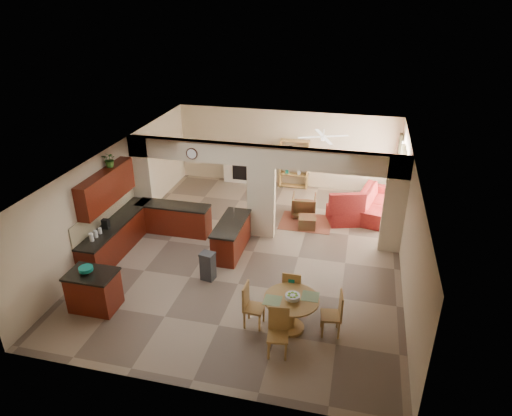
% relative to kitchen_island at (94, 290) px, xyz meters
% --- Properties ---
extents(floor, '(10.00, 10.00, 0.00)m').
position_rel_kitchen_island_xyz_m(floor, '(2.96, 3.25, -0.47)').
color(floor, '#86725D').
rests_on(floor, ground).
extents(ceiling, '(10.00, 10.00, 0.00)m').
position_rel_kitchen_island_xyz_m(ceiling, '(2.96, 3.25, 2.33)').
color(ceiling, white).
rests_on(ceiling, wall_back).
extents(wall_back, '(8.00, 0.00, 8.00)m').
position_rel_kitchen_island_xyz_m(wall_back, '(2.96, 8.25, 0.93)').
color(wall_back, beige).
rests_on(wall_back, floor).
extents(wall_front, '(8.00, 0.00, 8.00)m').
position_rel_kitchen_island_xyz_m(wall_front, '(2.96, -1.75, 0.93)').
color(wall_front, beige).
rests_on(wall_front, floor).
extents(wall_left, '(0.00, 10.00, 10.00)m').
position_rel_kitchen_island_xyz_m(wall_left, '(-1.04, 3.25, 0.93)').
color(wall_left, beige).
rests_on(wall_left, floor).
extents(wall_right, '(0.00, 10.00, 10.00)m').
position_rel_kitchen_island_xyz_m(wall_right, '(6.96, 3.25, 0.93)').
color(wall_right, beige).
rests_on(wall_right, floor).
extents(partition_left_pier, '(0.60, 0.25, 2.80)m').
position_rel_kitchen_island_xyz_m(partition_left_pier, '(-0.74, 4.25, 0.93)').
color(partition_left_pier, beige).
rests_on(partition_left_pier, floor).
extents(partition_center_pier, '(0.80, 0.25, 2.20)m').
position_rel_kitchen_island_xyz_m(partition_center_pier, '(2.96, 4.25, 0.63)').
color(partition_center_pier, beige).
rests_on(partition_center_pier, floor).
extents(partition_right_pier, '(0.60, 0.25, 2.80)m').
position_rel_kitchen_island_xyz_m(partition_right_pier, '(6.66, 4.25, 0.93)').
color(partition_right_pier, beige).
rests_on(partition_right_pier, floor).
extents(partition_header, '(8.00, 0.25, 0.60)m').
position_rel_kitchen_island_xyz_m(partition_header, '(2.96, 4.25, 2.03)').
color(partition_header, beige).
rests_on(partition_header, partition_center_pier).
extents(kitchen_counter, '(2.52, 3.29, 1.48)m').
position_rel_kitchen_island_xyz_m(kitchen_counter, '(-0.31, 3.00, -0.01)').
color(kitchen_counter, '#401607').
rests_on(kitchen_counter, floor).
extents(upper_cabinets, '(0.35, 2.40, 0.90)m').
position_rel_kitchen_island_xyz_m(upper_cabinets, '(-0.86, 2.45, 1.45)').
color(upper_cabinets, '#401607').
rests_on(upper_cabinets, wall_left).
extents(peninsula, '(0.70, 1.85, 0.91)m').
position_rel_kitchen_island_xyz_m(peninsula, '(2.36, 3.13, -0.02)').
color(peninsula, '#401607').
rests_on(peninsula, floor).
extents(wall_clock, '(0.34, 0.03, 0.34)m').
position_rel_kitchen_island_xyz_m(wall_clock, '(0.96, 4.10, 1.98)').
color(wall_clock, '#482318').
rests_on(wall_clock, partition_header).
extents(rug, '(1.60, 1.30, 0.01)m').
position_rel_kitchen_island_xyz_m(rug, '(4.16, 5.35, -0.47)').
color(rug, brown).
rests_on(rug, floor).
extents(fireplace, '(1.60, 0.35, 1.20)m').
position_rel_kitchen_island_xyz_m(fireplace, '(1.36, 8.08, 0.14)').
color(fireplace, silver).
rests_on(fireplace, floor).
extents(shelving_unit, '(1.00, 0.32, 1.80)m').
position_rel_kitchen_island_xyz_m(shelving_unit, '(3.31, 8.07, 0.43)').
color(shelving_unit, olive).
rests_on(shelving_unit, floor).
extents(window_a, '(0.02, 0.90, 1.90)m').
position_rel_kitchen_island_xyz_m(window_a, '(6.93, 5.55, 0.73)').
color(window_a, white).
rests_on(window_a, wall_right).
extents(window_b, '(0.02, 0.90, 1.90)m').
position_rel_kitchen_island_xyz_m(window_b, '(6.93, 7.25, 0.73)').
color(window_b, white).
rests_on(window_b, wall_right).
extents(glazed_door, '(0.02, 0.70, 2.10)m').
position_rel_kitchen_island_xyz_m(glazed_door, '(6.93, 6.40, 0.58)').
color(glazed_door, white).
rests_on(glazed_door, wall_right).
extents(drape_a_left, '(0.10, 0.28, 2.30)m').
position_rel_kitchen_island_xyz_m(drape_a_left, '(6.89, 4.95, 0.73)').
color(drape_a_left, '#381D16').
rests_on(drape_a_left, wall_right).
extents(drape_a_right, '(0.10, 0.28, 2.30)m').
position_rel_kitchen_island_xyz_m(drape_a_right, '(6.89, 6.15, 0.73)').
color(drape_a_right, '#381D16').
rests_on(drape_a_right, wall_right).
extents(drape_b_left, '(0.10, 0.28, 2.30)m').
position_rel_kitchen_island_xyz_m(drape_b_left, '(6.89, 6.65, 0.73)').
color(drape_b_left, '#381D16').
rests_on(drape_b_left, wall_right).
extents(drape_b_right, '(0.10, 0.28, 2.30)m').
position_rel_kitchen_island_xyz_m(drape_b_right, '(6.89, 7.85, 0.73)').
color(drape_b_right, '#381D16').
rests_on(drape_b_right, wall_right).
extents(ceiling_fan, '(1.00, 1.00, 0.10)m').
position_rel_kitchen_island_xyz_m(ceiling_fan, '(4.46, 6.25, 2.09)').
color(ceiling_fan, white).
rests_on(ceiling_fan, ceiling).
extents(kitchen_island, '(1.09, 0.78, 0.94)m').
position_rel_kitchen_island_xyz_m(kitchen_island, '(0.00, 0.00, 0.00)').
color(kitchen_island, '#401607').
rests_on(kitchen_island, floor).
extents(teal_bowl, '(0.32, 0.32, 0.15)m').
position_rel_kitchen_island_xyz_m(teal_bowl, '(-0.10, -0.01, 0.54)').
color(teal_bowl, '#128171').
rests_on(teal_bowl, kitchen_island).
extents(trash_can, '(0.37, 0.33, 0.69)m').
position_rel_kitchen_island_xyz_m(trash_can, '(2.16, 1.70, -0.13)').
color(trash_can, '#2D2D2F').
rests_on(trash_can, floor).
extents(dining_table, '(1.18, 1.18, 0.81)m').
position_rel_kitchen_island_xyz_m(dining_table, '(4.51, 0.32, 0.05)').
color(dining_table, olive).
rests_on(dining_table, floor).
extents(fruit_bowl, '(0.31, 0.31, 0.17)m').
position_rel_kitchen_island_xyz_m(fruit_bowl, '(4.54, 0.25, 0.42)').
color(fruit_bowl, '#6EBB28').
rests_on(fruit_bowl, dining_table).
extents(sofa, '(2.69, 1.49, 0.74)m').
position_rel_kitchen_island_xyz_m(sofa, '(6.26, 6.58, -0.10)').
color(sofa, maroon).
rests_on(sofa, floor).
extents(chaise, '(1.34, 1.20, 0.45)m').
position_rel_kitchen_island_xyz_m(chaise, '(5.38, 5.72, -0.25)').
color(chaise, maroon).
rests_on(chaise, floor).
extents(armchair, '(0.83, 0.85, 0.71)m').
position_rel_kitchen_island_xyz_m(armchair, '(4.01, 5.82, -0.12)').
color(armchair, maroon).
rests_on(armchair, floor).
extents(ottoman, '(0.58, 0.58, 0.37)m').
position_rel_kitchen_island_xyz_m(ottoman, '(4.22, 5.01, -0.29)').
color(ottoman, maroon).
rests_on(ottoman, floor).
extents(plant, '(0.38, 0.33, 0.42)m').
position_rel_kitchen_island_xyz_m(plant, '(-0.86, 2.80, 2.11)').
color(plant, '#204A13').
rests_on(plant, upper_cabinets).
extents(chair_north, '(0.42, 0.43, 1.02)m').
position_rel_kitchen_island_xyz_m(chair_north, '(4.41, 1.01, 0.08)').
color(chair_north, olive).
rests_on(chair_north, floor).
extents(chair_east, '(0.48, 0.48, 1.02)m').
position_rel_kitchen_island_xyz_m(chair_east, '(5.43, 0.40, 0.08)').
color(chair_east, olive).
rests_on(chair_east, floor).
extents(chair_south, '(0.47, 0.47, 1.02)m').
position_rel_kitchen_island_xyz_m(chair_south, '(4.37, -0.40, 0.08)').
color(chair_south, olive).
rests_on(chair_south, floor).
extents(chair_west, '(0.44, 0.44, 1.02)m').
position_rel_kitchen_island_xyz_m(chair_west, '(3.62, 0.26, 0.08)').
color(chair_west, olive).
rests_on(chair_west, floor).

